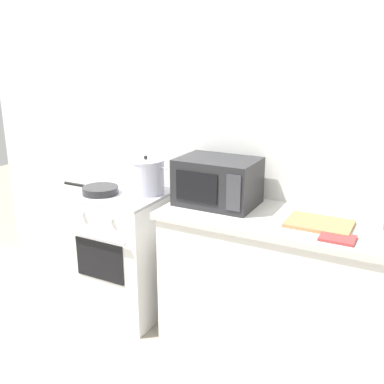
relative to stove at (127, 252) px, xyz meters
name	(u,v)px	position (x,y,z in m)	size (l,w,h in m)	color
ground_plane	(119,368)	(0.35, -0.60, -0.46)	(10.00, 10.00, 0.00)	#9E9384
back_wall	(231,145)	(0.65, 0.37, 0.79)	(4.40, 0.10, 2.50)	silver
lower_cabinet_right	(295,294)	(1.25, 0.02, -0.02)	(1.64, 0.56, 0.88)	white
countertop_right	(300,224)	(1.25, 0.02, 0.44)	(1.70, 0.60, 0.04)	beige
stove	(127,252)	(0.00, 0.00, 0.00)	(0.60, 0.64, 0.92)	white
stock_pot	(146,176)	(0.15, 0.07, 0.58)	(0.34, 0.26, 0.27)	silver
frying_pan	(100,190)	(-0.13, -0.10, 0.48)	(0.45, 0.25, 0.05)	#28282B
microwave	(218,182)	(0.69, 0.08, 0.61)	(0.50, 0.37, 0.30)	#232326
cutting_board	(319,224)	(1.36, 0.00, 0.47)	(0.36, 0.26, 0.02)	#997047
oven_mitt	(338,238)	(1.49, -0.16, 0.47)	(0.18, 0.14, 0.02)	#993333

